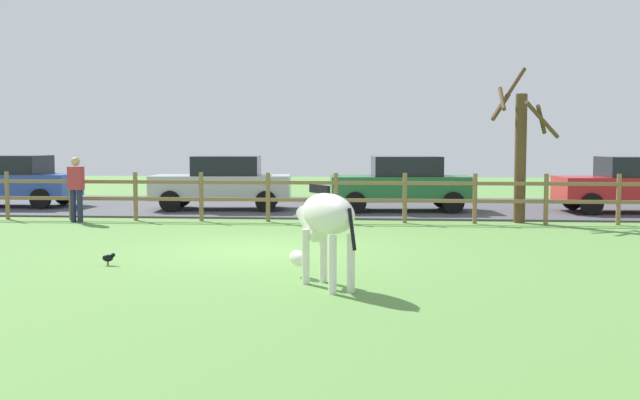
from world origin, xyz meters
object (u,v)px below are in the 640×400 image
object	(u,v)px
parked_car_blue	(10,181)
visitor_near_fence	(76,186)
parked_car_green	(402,183)
zebra	(325,221)
crow_on_grass	(108,258)
parked_car_silver	(223,182)
parked_car_red	(632,184)
bare_tree	(520,148)

from	to	relation	value
parked_car_blue	visitor_near_fence	size ratio (longest dim) A/B	2.46
parked_car_green	zebra	bearing A→B (deg)	-96.65
crow_on_grass	parked_car_green	xyz separation A→B (m)	(4.97, 9.71, 0.72)
parked_car_silver	crow_on_grass	bearing A→B (deg)	-88.57
zebra	crow_on_grass	bearing A→B (deg)	157.93
parked_car_green	visitor_near_fence	distance (m)	8.88
parked_car_red	bare_tree	bearing A→B (deg)	-144.39
parked_car_silver	parked_car_red	size ratio (longest dim) A/B	1.01
zebra	parked_car_silver	world-z (taller)	parked_car_silver
bare_tree	parked_car_green	size ratio (longest dim) A/B	0.94
parked_car_silver	parked_car_green	world-z (taller)	same
bare_tree	parked_car_green	bearing A→B (deg)	138.84
parked_car_blue	parked_car_red	size ratio (longest dim) A/B	0.99
parked_car_blue	crow_on_grass	bearing A→B (deg)	-55.51
parked_car_silver	parked_car_blue	xyz separation A→B (m)	(-6.69, 0.38, 0.00)
parked_car_silver	visitor_near_fence	size ratio (longest dim) A/B	2.53
parked_car_green	crow_on_grass	bearing A→B (deg)	-117.12
crow_on_grass	visitor_near_fence	world-z (taller)	visitor_near_fence
crow_on_grass	visitor_near_fence	size ratio (longest dim) A/B	0.13
zebra	parked_car_blue	xyz separation A→B (m)	(-10.60, 11.58, -0.08)
bare_tree	parked_car_red	size ratio (longest dim) A/B	0.96
parked_car_red	parked_car_green	xyz separation A→B (m)	(-6.40, -0.04, 0.00)
zebra	parked_car_blue	distance (m)	15.70
bare_tree	crow_on_grass	world-z (taller)	bare_tree
bare_tree	parked_car_silver	size ratio (longest dim) A/B	0.95
parked_car_blue	parked_car_silver	bearing A→B (deg)	-3.29
zebra	parked_car_green	bearing A→B (deg)	83.35
visitor_near_fence	crow_on_grass	bearing A→B (deg)	-62.89
crow_on_grass	parked_car_green	size ratio (longest dim) A/B	0.05
parked_car_silver	parked_car_blue	size ratio (longest dim) A/B	1.03
bare_tree	parked_car_blue	bearing A→B (deg)	168.97
parked_car_red	parked_car_silver	bearing A→B (deg)	-179.78
bare_tree	zebra	size ratio (longest dim) A/B	2.30
bare_tree	parked_car_blue	xyz separation A→B (m)	(-14.76, 2.88, -1.02)
crow_on_grass	parked_car_blue	world-z (taller)	parked_car_blue
parked_car_silver	visitor_near_fence	xyz separation A→B (m)	(-3.01, -3.36, 0.06)
visitor_near_fence	parked_car_green	bearing A→B (deg)	22.24
crow_on_grass	visitor_near_fence	distance (m)	7.17
parked_car_silver	parked_car_red	world-z (taller)	same
crow_on_grass	visitor_near_fence	bearing A→B (deg)	117.11
crow_on_grass	parked_car_silver	bearing A→B (deg)	91.43
bare_tree	parked_car_silver	distance (m)	8.51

